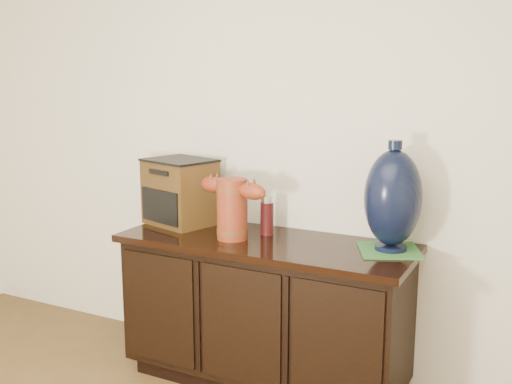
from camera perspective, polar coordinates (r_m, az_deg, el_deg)
The scene contains 6 objects.
sideboard at distance 3.07m, azimuth 0.84°, elevation -11.21°, with size 1.46×0.56×0.75m.
terracotta_vessel at distance 2.93m, azimuth -2.28°, elevation -1.27°, with size 0.43×0.19×0.30m.
tv_radio at distance 3.25m, azimuth -7.25°, elevation 0.03°, with size 0.42×0.37×0.35m.
green_mat at distance 2.83m, azimuth 12.59°, elevation -5.43°, with size 0.27×0.27×0.01m, color #336C30.
lamp_base at distance 2.77m, azimuth 12.90°, elevation -0.61°, with size 0.34×0.34×0.50m.
spray_can at distance 3.02m, azimuth 1.05°, elevation -2.31°, with size 0.07×0.07×0.19m.
Camera 1 is at (1.25, -0.32, 1.55)m, focal length 42.00 mm.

